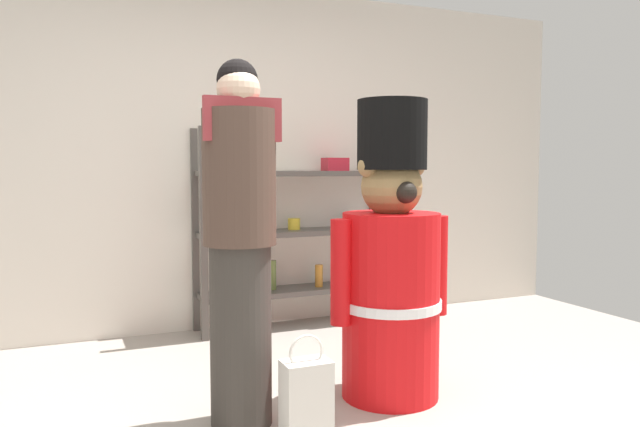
{
  "coord_description": "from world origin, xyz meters",
  "views": [
    {
      "loc": [
        -1.0,
        -2.42,
        1.23
      ],
      "look_at": [
        0.18,
        0.38,
        1.0
      ],
      "focal_mm": 34.25,
      "sensor_mm": 36.0,
      "label": 1
    }
  ],
  "objects_px": {
    "teddy_bear_guard": "(391,270)",
    "shopping_bag": "(306,398)",
    "merchandise_shelf": "(296,230)",
    "person_shopper": "(240,239)"
  },
  "relations": [
    {
      "from": "teddy_bear_guard",
      "to": "shopping_bag",
      "type": "xyz_separation_m",
      "value": [
        -0.61,
        -0.3,
        -0.5
      ]
    },
    {
      "from": "merchandise_shelf",
      "to": "shopping_bag",
      "type": "distance_m",
      "value": 2.08
    },
    {
      "from": "teddy_bear_guard",
      "to": "shopping_bag",
      "type": "distance_m",
      "value": 0.84
    },
    {
      "from": "merchandise_shelf",
      "to": "shopping_bag",
      "type": "relative_size",
      "value": 3.22
    },
    {
      "from": "merchandise_shelf",
      "to": "teddy_bear_guard",
      "type": "xyz_separation_m",
      "value": [
        -0.06,
        -1.59,
        -0.07
      ]
    },
    {
      "from": "merchandise_shelf",
      "to": "person_shopper",
      "type": "xyz_separation_m",
      "value": [
        -0.89,
        -1.62,
        0.15
      ]
    },
    {
      "from": "merchandise_shelf",
      "to": "shopping_bag",
      "type": "height_order",
      "value": "merchandise_shelf"
    },
    {
      "from": "merchandise_shelf",
      "to": "teddy_bear_guard",
      "type": "relative_size",
      "value": 0.98
    },
    {
      "from": "merchandise_shelf",
      "to": "shopping_bag",
      "type": "xyz_separation_m",
      "value": [
        -0.67,
        -1.89,
        -0.56
      ]
    },
    {
      "from": "person_shopper",
      "to": "shopping_bag",
      "type": "xyz_separation_m",
      "value": [
        0.23,
        -0.27,
        -0.71
      ]
    }
  ]
}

